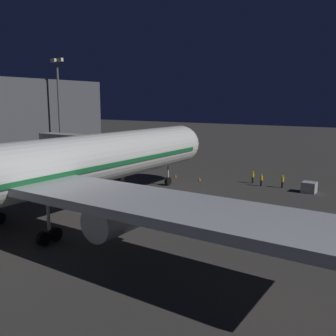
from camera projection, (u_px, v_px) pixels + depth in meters
ground_plane at (100, 208)px, 43.54m from camera, size 320.00×320.00×0.00m
airliner_at_gate at (8, 176)px, 33.35m from camera, size 56.22×64.54×17.82m
jet_bridge at (94, 145)px, 56.53m from camera, size 19.17×3.40×7.23m
apron_floodlight_mast at (59, 106)px, 69.11m from camera, size 2.90×0.50×19.64m
baggage_container_near_belt at (309, 187)px, 50.66m from camera, size 1.79×1.74×1.43m
ground_crew_near_nose_gear at (261, 179)px, 54.49m from camera, size 0.40×0.40×1.75m
ground_crew_by_belt_loader at (282, 181)px, 53.39m from camera, size 0.40×0.40×1.84m
ground_crew_marshaller_fwd at (253, 177)px, 56.42m from camera, size 0.40×0.40×1.78m
traffic_cone_nose_port at (200, 179)px, 58.45m from camera, size 0.36×0.36×0.55m
traffic_cone_nose_starboard at (176, 176)px, 60.85m from camera, size 0.36×0.36×0.55m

